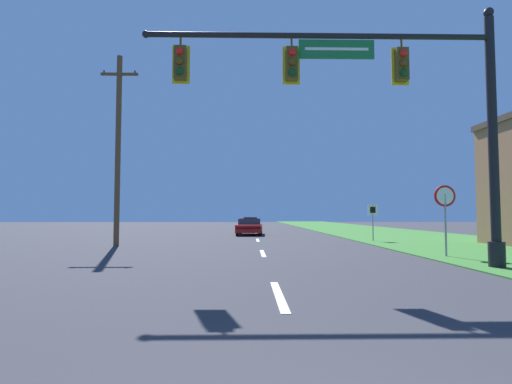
{
  "coord_description": "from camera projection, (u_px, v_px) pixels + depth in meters",
  "views": [
    {
      "loc": [
        -0.58,
        -1.47,
        1.5
      ],
      "look_at": [
        0.0,
        26.9,
        3.11
      ],
      "focal_mm": 28.0,
      "sensor_mm": 36.0,
      "label": 1
    }
  ],
  "objects": [
    {
      "name": "stop_sign",
      "position": [
        445.0,
        204.0,
        14.14
      ],
      "size": [
        0.76,
        0.07,
        2.5
      ],
      "color": "gray",
      "rests_on": "grass_verge_right"
    },
    {
      "name": "far_car",
      "position": [
        250.0,
        222.0,
        48.52
      ],
      "size": [
        1.82,
        4.24,
        1.19
      ],
      "color": "black",
      "rests_on": "ground"
    },
    {
      "name": "road_center_line",
      "position": [
        258.0,
        240.0,
        23.36
      ],
      "size": [
        0.16,
        34.8,
        0.01
      ],
      "color": "silver",
      "rests_on": "ground"
    },
    {
      "name": "car_ahead",
      "position": [
        250.0,
        227.0,
        29.73
      ],
      "size": [
        2.04,
        4.57,
        1.19
      ],
      "color": "black",
      "rests_on": "ground"
    },
    {
      "name": "grass_verge_right",
      "position": [
        388.0,
        233.0,
        31.56
      ],
      "size": [
        10.0,
        110.0,
        0.04
      ],
      "color": "#38752D",
      "rests_on": "ground"
    },
    {
      "name": "route_sign_post",
      "position": [
        373.0,
        214.0,
        22.51
      ],
      "size": [
        0.55,
        0.06,
        2.03
      ],
      "color": "gray",
      "rests_on": "grass_verge_right"
    },
    {
      "name": "utility_pole_near",
      "position": [
        118.0,
        147.0,
        19.29
      ],
      "size": [
        1.8,
        0.26,
        9.27
      ],
      "color": "brown",
      "rests_on": "ground"
    },
    {
      "name": "signal_mast",
      "position": [
        393.0,
        102.0,
        11.34
      ],
      "size": [
        10.21,
        0.47,
        7.46
      ],
      "color": "black",
      "rests_on": "grass_verge_right"
    }
  ]
}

